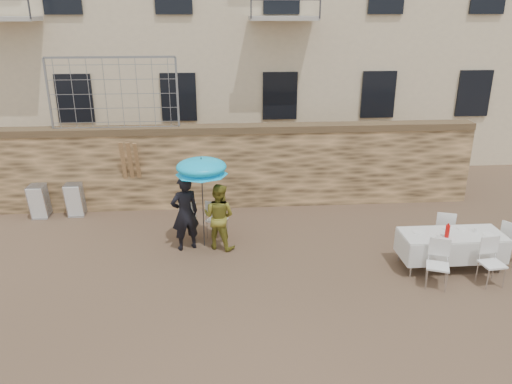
{
  "coord_description": "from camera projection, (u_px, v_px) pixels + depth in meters",
  "views": [
    {
      "loc": [
        -0.36,
        -7.89,
        5.17
      ],
      "look_at": [
        0.4,
        2.2,
        1.4
      ],
      "focal_mm": 35.0,
      "sensor_mm": 36.0,
      "label": 1
    }
  ],
  "objects": [
    {
      "name": "ground",
      "position": [
        243.0,
        305.0,
        9.2
      ],
      "size": [
        80.0,
        80.0,
        0.0
      ],
      "primitive_type": "plane",
      "color": "brown",
      "rests_on": "ground"
    },
    {
      "name": "table_chair_back",
      "position": [
        444.0,
        230.0,
        11.15
      ],
      "size": [
        0.61,
        0.61,
        0.96
      ],
      "primitive_type": null,
      "rotation": [
        0.0,
        0.0,
        2.8
      ],
      "color": "white",
      "rests_on": "ground"
    },
    {
      "name": "table_chair_front_right",
      "position": [
        493.0,
        263.0,
        9.72
      ],
      "size": [
        0.53,
        0.53,
        0.96
      ],
      "primitive_type": null,
      "rotation": [
        0.0,
        0.0,
        0.12
      ],
      "color": "white",
      "rests_on": "ground"
    },
    {
      "name": "chair_stack_right",
      "position": [
        77.0,
        197.0,
        13.12
      ],
      "size": [
        0.46,
        0.47,
        0.92
      ],
      "primitive_type": null,
      "color": "white",
      "rests_on": "ground"
    },
    {
      "name": "man_suit",
      "position": [
        185.0,
        213.0,
        11.07
      ],
      "size": [
        0.74,
        0.61,
        1.73
      ],
      "primitive_type": "imported",
      "rotation": [
        0.0,
        0.0,
        3.52
      ],
      "color": "black",
      "rests_on": "ground"
    },
    {
      "name": "couple_chair_right",
      "position": [
        217.0,
        218.0,
        11.76
      ],
      "size": [
        0.65,
        0.65,
        0.96
      ],
      "primitive_type": null,
      "rotation": [
        0.0,
        0.0,
        2.67
      ],
      "color": "white",
      "rests_on": "ground"
    },
    {
      "name": "stone_wall",
      "position": [
        233.0,
        167.0,
        13.49
      ],
      "size": [
        13.0,
        0.5,
        2.2
      ],
      "primitive_type": "cube",
      "color": "#937249",
      "rests_on": "ground"
    },
    {
      "name": "soda_bottle",
      "position": [
        447.0,
        231.0,
        10.09
      ],
      "size": [
        0.09,
        0.09,
        0.26
      ],
      "primitive_type": "cylinder",
      "color": "red",
      "rests_on": "banquet_table"
    },
    {
      "name": "wood_planks",
      "position": [
        137.0,
        176.0,
        13.11
      ],
      "size": [
        0.7,
        0.2,
        2.0
      ],
      "primitive_type": null,
      "color": "#A37749",
      "rests_on": "ground"
    },
    {
      "name": "chair_stack_left",
      "position": [
        42.0,
        198.0,
        13.05
      ],
      "size": [
        0.46,
        0.55,
        0.92
      ],
      "primitive_type": null,
      "color": "white",
      "rests_on": "ground"
    },
    {
      "name": "banquet_table",
      "position": [
        452.0,
        235.0,
        10.3
      ],
      "size": [
        2.1,
        0.85,
        0.78
      ],
      "color": "silver",
      "rests_on": "ground"
    },
    {
      "name": "table_chair_front_left",
      "position": [
        438.0,
        265.0,
        9.65
      ],
      "size": [
        0.63,
        0.63,
        0.96
      ],
      "primitive_type": null,
      "rotation": [
        0.0,
        0.0,
        -0.38
      ],
      "color": "white",
      "rests_on": "ground"
    },
    {
      "name": "couple_chair_left",
      "position": [
        187.0,
        219.0,
        11.71
      ],
      "size": [
        0.56,
        0.56,
        0.96
      ],
      "primitive_type": null,
      "rotation": [
        0.0,
        0.0,
        3.32
      ],
      "color": "white",
      "rests_on": "ground"
    },
    {
      "name": "umbrella",
      "position": [
        201.0,
        170.0,
        10.85
      ],
      "size": [
        1.15,
        1.15,
        1.95
      ],
      "color": "#3F3F44",
      "rests_on": "ground"
    },
    {
      "name": "woman_dress",
      "position": [
        219.0,
        216.0,
        11.15
      ],
      "size": [
        0.92,
        0.85,
        1.53
      ],
      "primitive_type": "imported",
      "rotation": [
        0.0,
        0.0,
        2.68
      ],
      "color": "gold",
      "rests_on": "ground"
    },
    {
      "name": "chain_link_fence",
      "position": [
        113.0,
        94.0,
        12.58
      ],
      "size": [
        3.2,
        0.06,
        1.8
      ],
      "primitive_type": null,
      "color": "gray",
      "rests_on": "stone_wall"
    }
  ]
}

